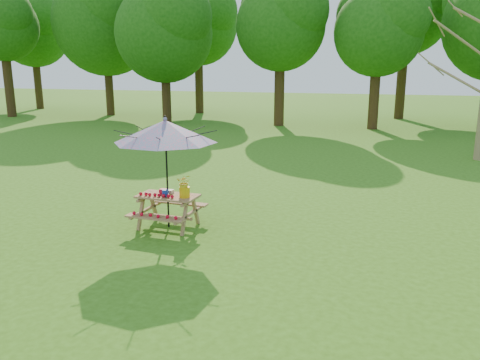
% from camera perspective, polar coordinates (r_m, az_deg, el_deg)
% --- Properties ---
extents(picnic_table, '(1.20, 1.32, 0.67)m').
position_cam_1_polar(picnic_table, '(9.54, -8.73, -3.83)').
color(picnic_table, '#936142').
rests_on(picnic_table, ground).
extents(patio_umbrella, '(2.58, 2.58, 2.25)m').
position_cam_1_polar(patio_umbrella, '(9.20, -9.08, 5.87)').
color(patio_umbrella, black).
rests_on(patio_umbrella, ground).
extents(produce_bins, '(0.26, 0.37, 0.13)m').
position_cam_1_polar(produce_bins, '(9.48, -9.04, -1.46)').
color(produce_bins, red).
rests_on(produce_bins, picnic_table).
extents(tomatoes_row, '(0.77, 0.13, 0.07)m').
position_cam_1_polar(tomatoes_row, '(9.36, -10.13, -1.81)').
color(tomatoes_row, red).
rests_on(tomatoes_row, picnic_table).
extents(flower_bucket, '(0.35, 0.33, 0.46)m').
position_cam_1_polar(flower_bucket, '(9.19, -6.79, -0.63)').
color(flower_bucket, '#E9AF0C').
rests_on(flower_bucket, picnic_table).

